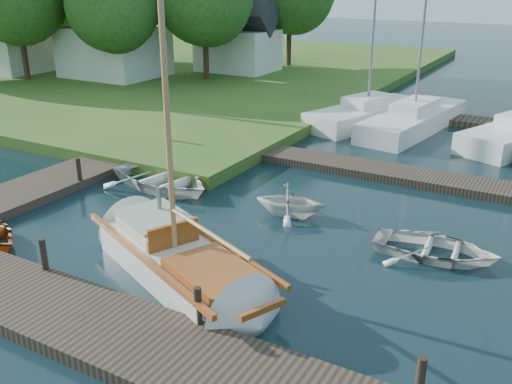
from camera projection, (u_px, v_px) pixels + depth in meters
The scene contains 20 objects.
ground at pixel (256, 231), 16.54m from camera, with size 160.00×160.00×0.00m, color black.
near_dock at pixel (110, 332), 11.62m from camera, with size 18.00×2.20×0.30m, color black.
left_dock at pixel (101, 164), 21.81m from camera, with size 2.20×18.00×0.30m, color black.
far_dock at pixel (391, 173), 20.83m from camera, with size 14.00×1.60×0.30m, color black.
shore at pixel (94, 60), 47.23m from camera, with size 50.00×40.00×0.50m, color #325A1E.
mooring_post_1 at pixel (44, 254), 13.62m from camera, with size 0.16×0.16×0.80m, color black.
mooring_post_2 at pixel (198, 305), 11.54m from camera, with size 0.16×0.16×0.80m, color black.
mooring_post_3 at pixel (421, 378), 9.46m from camera, with size 0.16×0.16×0.80m, color black.
mooring_post_4 at pixel (79, 169), 19.52m from camera, with size 0.16×0.16×0.80m, color black.
mooring_post_5 at pixel (169, 136), 23.58m from camera, with size 0.16×0.16×0.80m, color black.
sailboat at pixel (183, 265), 13.88m from camera, with size 7.33×4.68×9.83m.
tender_a at pixel (162, 176), 19.71m from camera, with size 2.97×4.16×0.86m, color silver.
tender_b at pixel (290, 198), 17.38m from camera, with size 1.85×2.14×1.13m, color silver.
tender_c at pixel (435, 245), 14.90m from camera, with size 2.30×3.22×0.67m, color silver.
marina_boat_0 at pixel (367, 112), 28.10m from camera, with size 4.35×7.54×10.38m.
marina_boat_1 at pixel (414, 118), 26.98m from camera, with size 3.31×8.40×9.60m.
house_a at pixel (113, 38), 37.70m from camera, with size 6.30×5.00×6.29m.
house_b at pixel (8, 38), 39.84m from camera, with size 5.77×4.50×5.79m.
house_c at pixel (238, 40), 39.92m from camera, with size 5.25×4.00×5.28m.
tree_2 at pixel (112, 4), 34.37m from camera, with size 5.83×5.75×7.82m.
Camera 1 is at (7.45, -13.06, 6.98)m, focal length 40.00 mm.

